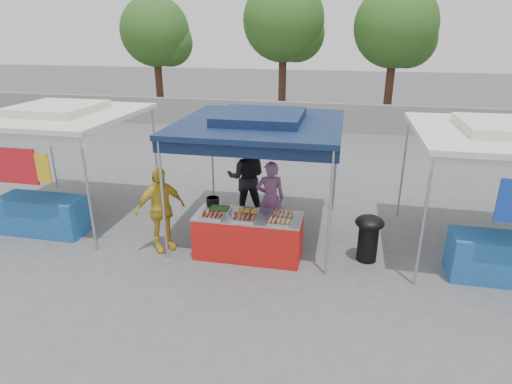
% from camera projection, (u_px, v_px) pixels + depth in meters
% --- Properties ---
extents(ground_plane, '(80.00, 80.00, 0.00)m').
position_uv_depth(ground_plane, '(250.00, 253.00, 8.36)').
color(ground_plane, '#535456').
extents(back_wall, '(40.00, 0.25, 1.20)m').
position_uv_depth(back_wall, '(306.00, 117.00, 18.19)').
color(back_wall, slate).
rests_on(back_wall, ground_plane).
extents(main_canopy, '(3.20, 3.20, 2.57)m').
position_uv_depth(main_canopy, '(260.00, 123.00, 8.39)').
color(main_canopy, '#AEAEB5').
rests_on(main_canopy, ground_plane).
extents(neighbor_stall_left, '(3.20, 3.20, 2.57)m').
position_uv_depth(neighbor_stall_left, '(51.00, 153.00, 9.17)').
color(neighbor_stall_left, '#AEAEB5').
rests_on(neighbor_stall_left, ground_plane).
extents(neighbor_stall_right, '(3.20, 3.20, 2.57)m').
position_uv_depth(neighbor_stall_right, '(508.00, 182.00, 7.44)').
color(neighbor_stall_right, '#AEAEB5').
rests_on(neighbor_stall_right, ground_plane).
extents(tree_0, '(3.35, 3.26, 5.61)m').
position_uv_depth(tree_0, '(159.00, 35.00, 20.39)').
color(tree_0, '#3C2317').
rests_on(tree_0, ground_plane).
extents(tree_1, '(3.68, 3.65, 6.27)m').
position_uv_depth(tree_1, '(287.00, 24.00, 19.26)').
color(tree_1, '#3C2317').
rests_on(tree_1, ground_plane).
extents(tree_2, '(3.51, 3.45, 5.94)m').
position_uv_depth(tree_2, '(399.00, 30.00, 17.90)').
color(tree_2, '#3C2317').
rests_on(tree_2, ground_plane).
extents(vendor_table, '(2.00, 0.80, 0.85)m').
position_uv_depth(vendor_table, '(248.00, 236.00, 8.11)').
color(vendor_table, '#B41512').
rests_on(vendor_table, ground_plane).
extents(food_tray_fl, '(0.42, 0.30, 0.07)m').
position_uv_depth(food_tray_fl, '(212.00, 216.00, 7.86)').
color(food_tray_fl, '#BABABE').
rests_on(food_tray_fl, vendor_table).
extents(food_tray_fm, '(0.42, 0.30, 0.07)m').
position_uv_depth(food_tray_fm, '(244.00, 218.00, 7.75)').
color(food_tray_fm, '#BABABE').
rests_on(food_tray_fm, vendor_table).
extents(food_tray_fr, '(0.42, 0.30, 0.07)m').
position_uv_depth(food_tray_fr, '(279.00, 222.00, 7.61)').
color(food_tray_fr, '#BABABE').
rests_on(food_tray_fr, vendor_table).
extents(food_tray_bl, '(0.42, 0.30, 0.07)m').
position_uv_depth(food_tray_bl, '(220.00, 209.00, 8.14)').
color(food_tray_bl, '#BABABE').
rests_on(food_tray_bl, vendor_table).
extents(food_tray_bm, '(0.42, 0.30, 0.07)m').
position_uv_depth(food_tray_bm, '(247.00, 211.00, 8.05)').
color(food_tray_bm, '#BABABE').
rests_on(food_tray_bm, vendor_table).
extents(food_tray_br, '(0.42, 0.30, 0.07)m').
position_uv_depth(food_tray_br, '(283.00, 214.00, 7.91)').
color(food_tray_br, '#BABABE').
rests_on(food_tray_br, vendor_table).
extents(cooking_pot, '(0.25, 0.25, 0.15)m').
position_uv_depth(cooking_pot, '(213.00, 201.00, 8.42)').
color(cooking_pot, black).
rests_on(cooking_pot, vendor_table).
extents(skewer_cup, '(0.08, 0.08, 0.09)m').
position_uv_depth(skewer_cup, '(233.00, 214.00, 7.88)').
color(skewer_cup, '#AEAEB5').
rests_on(skewer_cup, vendor_table).
extents(wok_burner, '(0.54, 0.54, 0.91)m').
position_uv_depth(wok_burner, '(369.00, 234.00, 7.92)').
color(wok_burner, black).
rests_on(wok_burner, ground_plane).
extents(crate_left, '(0.52, 0.37, 0.31)m').
position_uv_depth(crate_left, '(235.00, 230.00, 8.93)').
color(crate_left, '#123697').
rests_on(crate_left, ground_plane).
extents(crate_right, '(0.49, 0.34, 0.29)m').
position_uv_depth(crate_right, '(269.00, 238.00, 8.64)').
color(crate_right, '#123697').
rests_on(crate_right, ground_plane).
extents(crate_stacked, '(0.46, 0.32, 0.28)m').
position_uv_depth(crate_stacked, '(269.00, 225.00, 8.54)').
color(crate_stacked, '#123697').
rests_on(crate_stacked, crate_right).
extents(vendor_woman, '(0.66, 0.52, 1.61)m').
position_uv_depth(vendor_woman, '(270.00, 199.00, 8.85)').
color(vendor_woman, '#7F5177').
rests_on(vendor_woman, ground_plane).
extents(helper_man, '(1.00, 0.83, 1.86)m').
position_uv_depth(helper_man, '(246.00, 177.00, 9.73)').
color(helper_man, black).
rests_on(helper_man, ground_plane).
extents(customer_person, '(0.99, 1.00, 1.69)m').
position_uv_depth(customer_person, '(160.00, 209.00, 8.22)').
color(customer_person, gold).
rests_on(customer_person, ground_plane).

